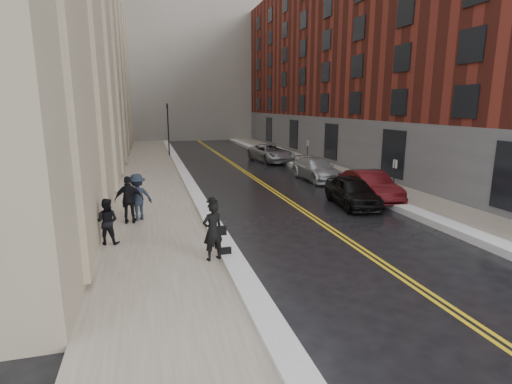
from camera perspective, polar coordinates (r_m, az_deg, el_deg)
ground at (r=12.28m, az=8.71°, el=-12.04°), size 160.00×160.00×0.00m
sidewalk_left at (r=26.65m, az=-14.62°, el=1.19°), size 4.00×64.00×0.15m
sidewalk_right at (r=29.95m, az=12.15°, el=2.51°), size 3.00×64.00×0.15m
lane_stripe_a at (r=27.58m, az=-0.19°, el=1.80°), size 0.12×64.00×0.01m
lane_stripe_b at (r=27.64m, az=0.30°, el=1.83°), size 0.12×64.00×0.01m
snow_ridge_left at (r=26.76m, az=-9.70°, el=1.57°), size 0.70×60.80×0.26m
snow_ridge_right at (r=29.14m, az=8.92°, el=2.52°), size 0.85×60.80×0.30m
building_right at (r=40.10m, az=19.31°, el=17.33°), size 14.00×50.00×18.00m
tower_far_right at (r=80.25m, az=-1.58°, el=24.51°), size 22.00×18.00×44.00m
traffic_signal at (r=40.29m, az=-12.45°, el=9.26°), size 0.18×0.15×5.20m
parking_sign_near at (r=22.41m, az=19.13°, el=2.18°), size 0.06×0.35×2.23m
parking_sign_far at (r=32.90m, az=7.35°, el=5.80°), size 0.06×0.35×2.23m
car_black at (r=20.85m, az=13.59°, el=0.12°), size 2.26×4.59×1.51m
car_maroon at (r=22.35m, az=15.94°, el=0.87°), size 1.90×4.82×1.56m
car_silver_near at (r=27.69m, az=8.64°, el=3.25°), size 2.30×5.19×1.48m
car_silver_far at (r=36.25m, az=2.19°, el=5.60°), size 3.37×6.06×1.60m
pedestrian_main at (r=12.84m, az=-6.21°, el=-5.55°), size 0.82×0.68×1.92m
pedestrian_a at (r=15.19m, az=-20.52°, el=-3.94°), size 0.96×0.84×1.68m
pedestrian_b at (r=17.93m, az=-16.57°, el=-0.69°), size 1.49×1.20×2.02m
pedestrian_c at (r=17.52m, az=-17.67°, el=-1.07°), size 1.19×0.52×2.01m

